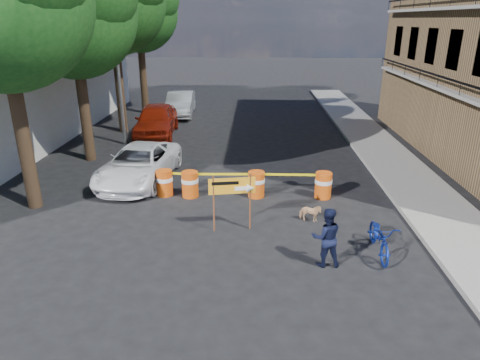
# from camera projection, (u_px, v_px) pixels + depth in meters

# --- Properties ---
(ground) EXTENTS (120.00, 120.00, 0.00)m
(ground) POSITION_uv_depth(u_px,v_px,m) (241.00, 239.00, 11.93)
(ground) COLOR black
(ground) RESTS_ON ground
(sidewalk_east) EXTENTS (2.40, 40.00, 0.15)m
(sidewalk_east) POSITION_uv_depth(u_px,v_px,m) (398.00, 169.00, 17.31)
(sidewalk_east) COLOR gray
(sidewalk_east) RESTS_ON ground
(tree_mid_a) EXTENTS (5.25, 5.00, 8.68)m
(tree_mid_a) POSITION_uv_depth(u_px,v_px,m) (74.00, 12.00, 16.58)
(tree_mid_a) COLOR #332316
(tree_mid_a) RESTS_ON ground
(tree_far) EXTENTS (5.04, 4.80, 8.84)m
(tree_far) POSITION_uv_depth(u_px,v_px,m) (139.00, 11.00, 25.85)
(tree_far) COLOR #332316
(tree_far) RESTS_ON ground
(streetlamp) EXTENTS (1.25, 0.18, 8.00)m
(streetlamp) POSITION_uv_depth(u_px,v_px,m) (118.00, 51.00, 19.46)
(streetlamp) COLOR gray
(streetlamp) RESTS_ON ground
(barrel_far_left) EXTENTS (0.58, 0.58, 0.90)m
(barrel_far_left) POSITION_uv_depth(u_px,v_px,m) (164.00, 182.00, 14.77)
(barrel_far_left) COLOR #C3450B
(barrel_far_left) RESTS_ON ground
(barrel_mid_left) EXTENTS (0.58, 0.58, 0.90)m
(barrel_mid_left) POSITION_uv_depth(u_px,v_px,m) (190.00, 184.00, 14.65)
(barrel_mid_left) COLOR #C3450B
(barrel_mid_left) RESTS_ON ground
(barrel_mid_right) EXTENTS (0.58, 0.58, 0.90)m
(barrel_mid_right) POSITION_uv_depth(u_px,v_px,m) (256.00, 184.00, 14.64)
(barrel_mid_right) COLOR #C3450B
(barrel_mid_right) RESTS_ON ground
(barrel_far_right) EXTENTS (0.58, 0.58, 0.90)m
(barrel_far_right) POSITION_uv_depth(u_px,v_px,m) (323.00, 185.00, 14.56)
(barrel_far_right) COLOR #C3450B
(barrel_far_right) RESTS_ON ground
(detour_sign) EXTENTS (1.32, 0.33, 1.71)m
(detour_sign) POSITION_uv_depth(u_px,v_px,m) (238.00, 190.00, 12.04)
(detour_sign) COLOR #592D19
(detour_sign) RESTS_ON ground
(pedestrian) EXTENTS (0.78, 0.63, 1.54)m
(pedestrian) POSITION_uv_depth(u_px,v_px,m) (326.00, 237.00, 10.44)
(pedestrian) COLOR black
(pedestrian) RESTS_ON ground
(bicycle) EXTENTS (0.66, 0.98, 1.85)m
(bicycle) POSITION_uv_depth(u_px,v_px,m) (382.00, 222.00, 10.87)
(bicycle) COLOR navy
(bicycle) RESTS_ON ground
(dog) EXTENTS (0.72, 0.46, 0.56)m
(dog) POSITION_uv_depth(u_px,v_px,m) (310.00, 213.00, 12.88)
(dog) COLOR #E5B583
(dog) RESTS_ON ground
(suv_white) EXTENTS (2.67, 4.98, 1.33)m
(suv_white) POSITION_uv_depth(u_px,v_px,m) (139.00, 164.00, 16.01)
(suv_white) COLOR white
(suv_white) RESTS_ON ground
(sedan_red) EXTENTS (2.25, 4.93, 1.64)m
(sedan_red) POSITION_uv_depth(u_px,v_px,m) (156.00, 120.00, 22.30)
(sedan_red) COLOR maroon
(sedan_red) RESTS_ON ground
(sedan_silver) EXTENTS (1.81, 4.57, 1.48)m
(sedan_silver) POSITION_uv_depth(u_px,v_px,m) (181.00, 104.00, 27.00)
(sedan_silver) COLOR #B7BBBF
(sedan_silver) RESTS_ON ground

